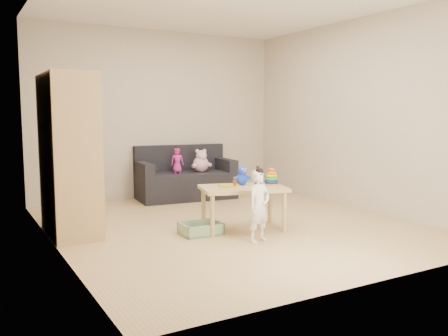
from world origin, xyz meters
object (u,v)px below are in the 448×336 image
sofa (186,185)px  toddler (259,207)px  play_table (243,208)px  wardrobe (69,155)px

sofa → toddler: size_ratio=2.02×
play_table → toddler: (-0.13, -0.52, 0.12)m
wardrobe → toddler: wardrobe is taller
toddler → play_table: bearing=65.2°
sofa → play_table: bearing=-92.0°
wardrobe → sofa: 2.52m
sofa → play_table: size_ratio=1.57×
sofa → toddler: bearing=-93.3°
play_table → toddler: bearing=-104.0°
wardrobe → toddler: bearing=-38.4°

